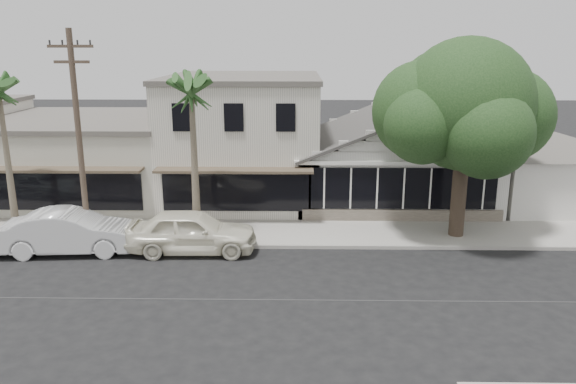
{
  "coord_description": "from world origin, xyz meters",
  "views": [
    {
      "loc": [
        -0.04,
        -17.4,
        8.4
      ],
      "look_at": [
        -0.45,
        6.0,
        2.2
      ],
      "focal_mm": 35.0,
      "sensor_mm": 36.0,
      "label": 1
    }
  ],
  "objects_px": {
    "utility_pole": "(79,135)",
    "car_0": "(192,231)",
    "car_1": "(70,232)",
    "shade_tree": "(462,108)"
  },
  "relations": [
    {
      "from": "utility_pole",
      "to": "car_0",
      "type": "distance_m",
      "value": 6.07
    },
    {
      "from": "car_1",
      "to": "shade_tree",
      "type": "distance_m",
      "value": 17.21
    },
    {
      "from": "utility_pole",
      "to": "car_1",
      "type": "distance_m",
      "value": 4.0
    },
    {
      "from": "car_0",
      "to": "shade_tree",
      "type": "xyz_separation_m",
      "value": [
        11.35,
        2.2,
        4.85
      ]
    },
    {
      "from": "utility_pole",
      "to": "shade_tree",
      "type": "relative_size",
      "value": 1.03
    },
    {
      "from": "car_1",
      "to": "car_0",
      "type": "bearing_deg",
      "value": -93.03
    },
    {
      "from": "car_0",
      "to": "car_1",
      "type": "bearing_deg",
      "value": 90.47
    },
    {
      "from": "car_0",
      "to": "car_1",
      "type": "relative_size",
      "value": 0.97
    },
    {
      "from": "car_0",
      "to": "utility_pole",
      "type": "bearing_deg",
      "value": 79.92
    },
    {
      "from": "utility_pole",
      "to": "shade_tree",
      "type": "height_order",
      "value": "utility_pole"
    }
  ]
}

